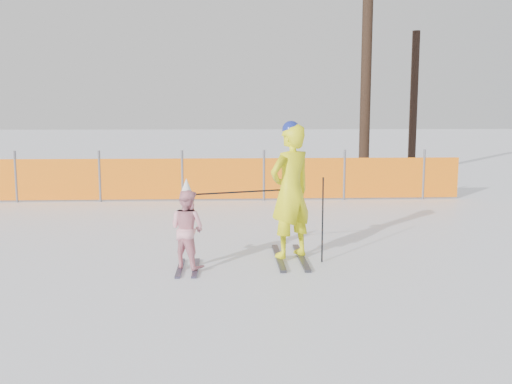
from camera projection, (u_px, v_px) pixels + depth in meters
ground at (258, 266)px, 8.16m from camera, size 120.00×120.00×0.00m
adult at (291, 191)px, 8.40m from camera, size 0.86×1.51×2.06m
child at (187, 228)px, 7.92m from camera, size 0.68×0.94×1.29m
ski_poles at (281, 206)px, 8.20m from camera, size 1.84×0.43×1.25m
safety_fence at (116, 179)px, 13.86m from camera, size 16.90×0.06×1.25m
tree_trunks at (384, 76)px, 17.97m from camera, size 2.70×3.14×7.44m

